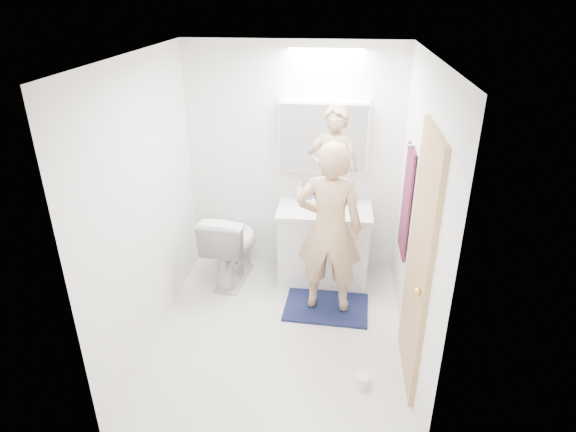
# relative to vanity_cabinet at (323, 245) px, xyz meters

# --- Properties ---
(floor) EXTENTS (2.50, 2.50, 0.00)m
(floor) POSITION_rel_vanity_cabinet_xyz_m (-0.35, -0.96, -0.39)
(floor) COLOR silver
(floor) RESTS_ON ground
(ceiling) EXTENTS (2.50, 2.50, 0.00)m
(ceiling) POSITION_rel_vanity_cabinet_xyz_m (-0.35, -0.96, 2.01)
(ceiling) COLOR white
(ceiling) RESTS_ON floor
(wall_back) EXTENTS (2.50, 0.00, 2.50)m
(wall_back) POSITION_rel_vanity_cabinet_xyz_m (-0.35, 0.29, 0.81)
(wall_back) COLOR white
(wall_back) RESTS_ON floor
(wall_front) EXTENTS (2.50, 0.00, 2.50)m
(wall_front) POSITION_rel_vanity_cabinet_xyz_m (-0.35, -2.21, 0.81)
(wall_front) COLOR white
(wall_front) RESTS_ON floor
(wall_left) EXTENTS (0.00, 2.50, 2.50)m
(wall_left) POSITION_rel_vanity_cabinet_xyz_m (-1.45, -0.96, 0.81)
(wall_left) COLOR white
(wall_left) RESTS_ON floor
(wall_right) EXTENTS (0.00, 2.50, 2.50)m
(wall_right) POSITION_rel_vanity_cabinet_xyz_m (0.75, -0.96, 0.81)
(wall_right) COLOR white
(wall_right) RESTS_ON floor
(vanity_cabinet) EXTENTS (0.90, 0.55, 0.78)m
(vanity_cabinet) POSITION_rel_vanity_cabinet_xyz_m (0.00, 0.00, 0.00)
(vanity_cabinet) COLOR silver
(vanity_cabinet) RESTS_ON floor
(countertop) EXTENTS (0.95, 0.58, 0.04)m
(countertop) POSITION_rel_vanity_cabinet_xyz_m (0.00, -0.00, 0.41)
(countertop) COLOR silver
(countertop) RESTS_ON vanity_cabinet
(sink_basin) EXTENTS (0.36, 0.36, 0.03)m
(sink_basin) POSITION_rel_vanity_cabinet_xyz_m (0.00, 0.03, 0.45)
(sink_basin) COLOR white
(sink_basin) RESTS_ON countertop
(faucet) EXTENTS (0.02, 0.02, 0.16)m
(faucet) POSITION_rel_vanity_cabinet_xyz_m (0.00, 0.22, 0.51)
(faucet) COLOR silver
(faucet) RESTS_ON countertop
(medicine_cabinet) EXTENTS (0.88, 0.14, 0.70)m
(medicine_cabinet) POSITION_rel_vanity_cabinet_xyz_m (-0.05, 0.21, 1.11)
(medicine_cabinet) COLOR white
(medicine_cabinet) RESTS_ON wall_back
(mirror_panel) EXTENTS (0.84, 0.01, 0.66)m
(mirror_panel) POSITION_rel_vanity_cabinet_xyz_m (-0.05, 0.13, 1.11)
(mirror_panel) COLOR silver
(mirror_panel) RESTS_ON medicine_cabinet
(toilet) EXTENTS (0.54, 0.84, 0.81)m
(toilet) POSITION_rel_vanity_cabinet_xyz_m (-0.95, -0.11, 0.01)
(toilet) COLOR white
(toilet) RESTS_ON floor
(bath_rug) EXTENTS (0.83, 0.59, 0.02)m
(bath_rug) POSITION_rel_vanity_cabinet_xyz_m (0.06, -0.56, -0.38)
(bath_rug) COLOR #131F3E
(bath_rug) RESTS_ON floor
(person) EXTENTS (0.62, 0.42, 1.64)m
(person) POSITION_rel_vanity_cabinet_xyz_m (0.06, -0.56, 0.48)
(person) COLOR tan
(person) RESTS_ON bath_rug
(door) EXTENTS (0.04, 0.80, 2.00)m
(door) POSITION_rel_vanity_cabinet_xyz_m (0.73, -1.31, 0.61)
(door) COLOR tan
(door) RESTS_ON wall_right
(door_knob) EXTENTS (0.06, 0.06, 0.06)m
(door_knob) POSITION_rel_vanity_cabinet_xyz_m (0.69, -1.61, 0.56)
(door_knob) COLOR gold
(door_knob) RESTS_ON door
(towel) EXTENTS (0.02, 0.42, 1.00)m
(towel) POSITION_rel_vanity_cabinet_xyz_m (0.73, -0.41, 0.71)
(towel) COLOR #12163A
(towel) RESTS_ON wall_right
(towel_hook) EXTENTS (0.07, 0.02, 0.02)m
(towel_hook) POSITION_rel_vanity_cabinet_xyz_m (0.72, -0.41, 1.23)
(towel_hook) COLOR silver
(towel_hook) RESTS_ON wall_right
(soap_bottle_a) EXTENTS (0.12, 0.12, 0.22)m
(soap_bottle_a) POSITION_rel_vanity_cabinet_xyz_m (-0.27, 0.15, 0.54)
(soap_bottle_a) COLOR beige
(soap_bottle_a) RESTS_ON countertop
(soap_bottle_b) EXTENTS (0.12, 0.12, 0.19)m
(soap_bottle_b) POSITION_rel_vanity_cabinet_xyz_m (-0.18, 0.18, 0.53)
(soap_bottle_b) COLOR #6294D3
(soap_bottle_b) RESTS_ON countertop
(toothbrush_cup) EXTENTS (0.12, 0.12, 0.10)m
(toothbrush_cup) POSITION_rel_vanity_cabinet_xyz_m (0.26, 0.16, 0.48)
(toothbrush_cup) COLOR #416FC3
(toothbrush_cup) RESTS_ON countertop
(toilet_paper_roll) EXTENTS (0.11, 0.11, 0.10)m
(toilet_paper_roll) POSITION_rel_vanity_cabinet_xyz_m (0.39, -1.55, -0.34)
(toilet_paper_roll) COLOR white
(toilet_paper_roll) RESTS_ON floor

